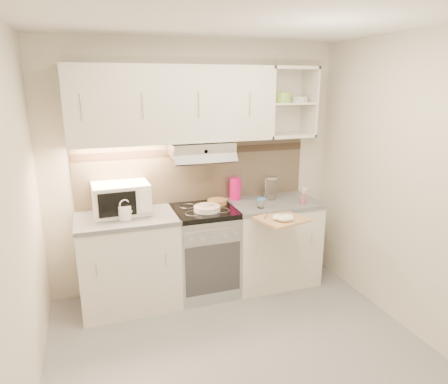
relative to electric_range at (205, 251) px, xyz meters
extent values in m
plane|color=gray|center=(0.00, -1.10, -0.45)|extent=(3.00, 3.00, 0.00)
cube|color=beige|center=(0.00, 0.30, 0.80)|extent=(3.00, 0.04, 2.50)
cube|color=beige|center=(0.00, -2.50, 0.80)|extent=(3.00, 0.04, 2.50)
cube|color=beige|center=(-1.50, -1.10, 0.80)|extent=(0.04, 2.80, 2.50)
cube|color=beige|center=(1.50, -1.10, 0.80)|extent=(0.04, 2.80, 2.50)
cube|color=white|center=(0.00, -1.10, 2.05)|extent=(3.00, 2.80, 0.04)
cube|color=tan|center=(0.00, 0.29, 0.77)|extent=(2.40, 0.02, 0.64)
cube|color=#36281D|center=(0.00, 0.28, 0.97)|extent=(2.40, 0.01, 0.08)
cube|color=silver|center=(-0.25, 0.13, 1.45)|extent=(1.90, 0.34, 0.70)
cube|color=silver|center=(0.95, 0.13, 1.45)|extent=(0.50, 0.34, 0.70)
cylinder|color=#85BC48|center=(0.87, 0.13, 1.50)|extent=(0.19, 0.19, 0.10)
cylinder|color=silver|center=(1.07, 0.13, 1.48)|extent=(0.18, 0.18, 0.06)
cube|color=#B7B7BC|center=(0.00, 0.10, 1.03)|extent=(0.60, 0.40, 0.12)
cube|color=silver|center=(-0.75, 0.00, -0.02)|extent=(0.90, 0.60, 0.86)
cube|color=slate|center=(-0.75, 0.00, 0.43)|extent=(0.92, 0.62, 0.04)
cube|color=silver|center=(0.75, 0.00, -0.02)|extent=(0.90, 0.60, 0.86)
cube|color=slate|center=(0.75, 0.00, 0.43)|extent=(0.92, 0.62, 0.04)
cube|color=#B7B7BC|center=(0.00, 0.00, -0.03)|extent=(0.60, 0.58, 0.85)
cube|color=black|center=(0.00, 0.00, 0.42)|extent=(0.60, 0.60, 0.05)
cube|color=white|center=(-0.78, 0.12, 0.59)|extent=(0.52, 0.40, 0.29)
cube|color=black|center=(-0.78, -0.07, 0.59)|extent=(0.33, 0.03, 0.22)
cylinder|color=white|center=(-0.76, -0.08, 0.51)|extent=(0.11, 0.11, 0.12)
cone|color=white|center=(-0.68, -0.06, 0.53)|extent=(0.16, 0.07, 0.09)
torus|color=white|center=(-0.76, -0.08, 0.59)|extent=(0.10, 0.04, 0.10)
cylinder|color=silver|center=(0.01, -0.08, 0.46)|extent=(0.26, 0.26, 0.02)
cylinder|color=silver|center=(0.01, -0.08, 0.47)|extent=(0.26, 0.26, 0.02)
cylinder|color=silver|center=(0.01, -0.08, 0.49)|extent=(0.26, 0.26, 0.02)
cube|color=silver|center=(0.01, -0.08, 0.50)|extent=(0.16, 0.05, 0.01)
cylinder|color=#966640|center=(0.17, 0.09, 0.47)|extent=(0.20, 0.20, 0.05)
cylinder|color=#DB0C67|center=(0.40, 0.20, 0.57)|extent=(0.12, 0.12, 0.23)
cube|color=#DB0C67|center=(0.46, 0.20, 0.59)|extent=(0.02, 0.03, 0.10)
cylinder|color=silver|center=(0.76, 0.08, 0.56)|extent=(0.12, 0.12, 0.22)
cylinder|color=#B7B7BC|center=(0.76, 0.08, 0.68)|extent=(0.13, 0.13, 0.02)
cylinder|color=white|center=(0.53, -0.17, 0.49)|extent=(0.06, 0.06, 0.08)
cylinder|color=blue|center=(0.53, -0.17, 0.54)|extent=(0.07, 0.07, 0.02)
cone|color=pink|center=(1.00, -0.17, 0.51)|extent=(0.07, 0.07, 0.11)
cube|color=tan|center=(0.61, -0.46, 0.42)|extent=(0.48, 0.45, 0.02)
camera|label=1|loc=(-1.02, -3.60, 1.65)|focal=32.00mm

